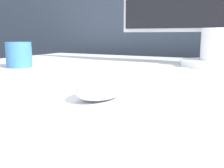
{
  "coord_description": "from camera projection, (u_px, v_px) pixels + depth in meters",
  "views": [
    {
      "loc": [
        0.22,
        -0.6,
        0.87
      ],
      "look_at": [
        0.02,
        -0.22,
        0.78
      ],
      "focal_mm": 42.0,
      "sensor_mm": 36.0,
      "label": 1
    }
  ],
  "objects": [
    {
      "name": "keyboard",
      "position": [
        107.0,
        70.0,
        0.65
      ],
      "size": [
        0.4,
        0.16,
        0.02
      ],
      "rotation": [
        0.0,
        0.0,
        -0.07
      ],
      "color": "silver",
      "rests_on": "desk"
    },
    {
      "name": "mug",
      "position": [
        19.0,
        55.0,
        0.81
      ],
      "size": [
        0.08,
        0.08,
        0.08
      ],
      "color": "teal",
      "rests_on": "desk"
    },
    {
      "name": "computer_mouse_near",
      "position": [
        102.0,
        88.0,
        0.41
      ],
      "size": [
        0.07,
        0.11,
        0.03
      ],
      "rotation": [
        0.0,
        0.0,
        -0.09
      ],
      "color": "white",
      "rests_on": "desk"
    },
    {
      "name": "partition_panel",
      "position": [
        196.0,
        92.0,
        1.27
      ],
      "size": [
        5.0,
        0.03,
        1.18
      ],
      "color": "#333D4C",
      "rests_on": "ground_plane"
    }
  ]
}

